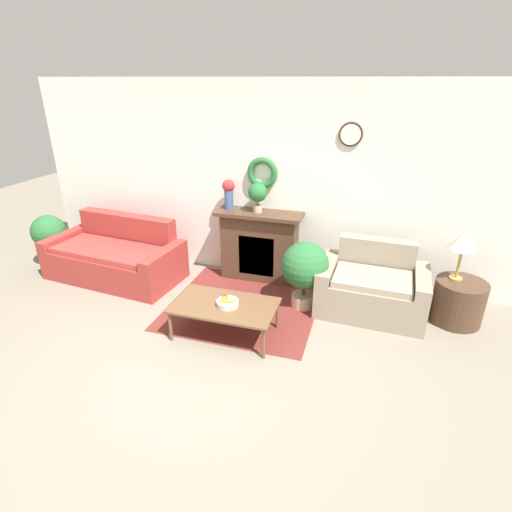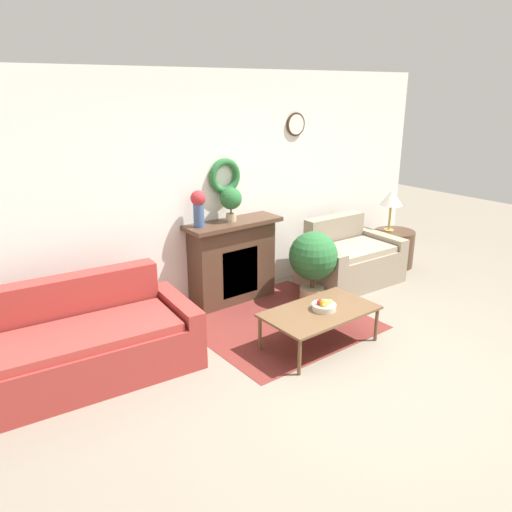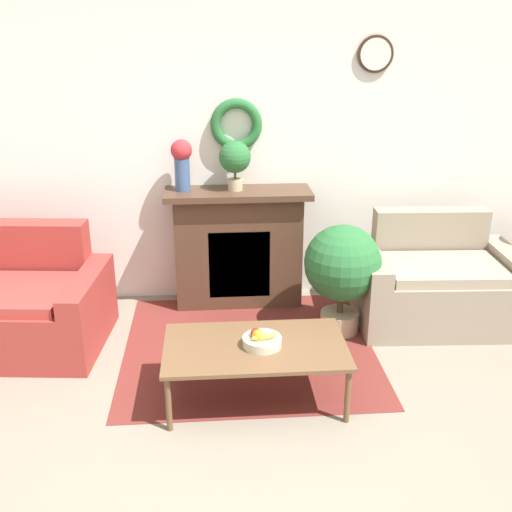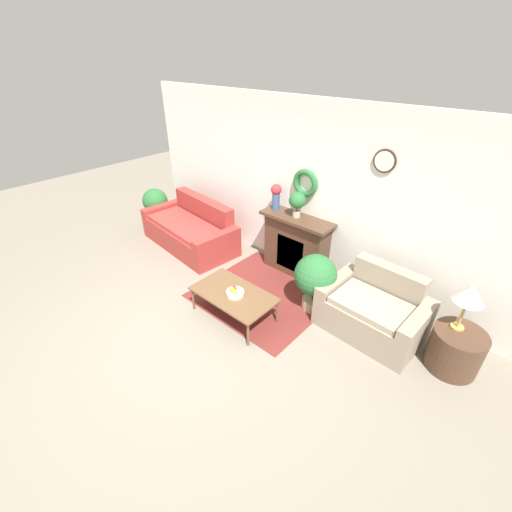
{
  "view_description": "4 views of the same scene",
  "coord_description": "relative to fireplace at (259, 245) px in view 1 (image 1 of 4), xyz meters",
  "views": [
    {
      "loc": [
        1.53,
        -2.78,
        2.69
      ],
      "look_at": [
        0.3,
        1.25,
        0.8
      ],
      "focal_mm": 28.0,
      "sensor_mm": 36.0,
      "label": 1
    },
    {
      "loc": [
        -3.19,
        -2.43,
        2.51
      ],
      "look_at": [
        -0.22,
        1.42,
        0.85
      ],
      "focal_mm": 35.0,
      "sensor_mm": 36.0,
      "label": 2
    },
    {
      "loc": [
        -0.16,
        -2.52,
        2.26
      ],
      "look_at": [
        0.12,
        1.21,
        0.82
      ],
      "focal_mm": 42.0,
      "sensor_mm": 36.0,
      "label": 3
    },
    {
      "loc": [
        2.77,
        -1.79,
        3.26
      ],
      "look_at": [
        0.13,
        1.18,
        0.82
      ],
      "focal_mm": 24.0,
      "sensor_mm": 36.0,
      "label": 4
    }
  ],
  "objects": [
    {
      "name": "potted_plant_floor_by_loveseat",
      "position": [
        0.76,
        -0.6,
        0.03
      ],
      "size": [
        0.59,
        0.59,
        0.87
      ],
      "color": "tan",
      "rests_on": "ground_plane"
    },
    {
      "name": "potted_plant_floor_by_couch",
      "position": [
        -3.19,
        -0.51,
        -0.0
      ],
      "size": [
        0.5,
        0.5,
        0.81
      ],
      "color": "tan",
      "rests_on": "ground_plane"
    },
    {
      "name": "coffee_table",
      "position": [
        0.03,
        -1.47,
        -0.15
      ],
      "size": [
        1.15,
        0.66,
        0.39
      ],
      "color": "brown",
      "rests_on": "ground_plane"
    },
    {
      "name": "loveseat_right",
      "position": [
        1.59,
        -0.44,
        -0.2
      ],
      "size": [
        1.32,
        0.92,
        0.85
      ],
      "rotation": [
        0.0,
        0.0,
        -0.05
      ],
      "color": "gray",
      "rests_on": "ground_plane"
    },
    {
      "name": "potted_plant_on_mantel",
      "position": [
        -0.02,
        -0.01,
        0.76
      ],
      "size": [
        0.26,
        0.26,
        0.4
      ],
      "color": "tan",
      "rests_on": "fireplace"
    },
    {
      "name": "wall_back",
      "position": [
        -0.05,
        0.21,
        0.84
      ],
      "size": [
        6.8,
        0.15,
        2.7
      ],
      "color": "white",
      "rests_on": "ground_plane"
    },
    {
      "name": "ground_plane",
      "position": [
        -0.05,
        -2.24,
        -0.51
      ],
      "size": [
        16.0,
        16.0,
        0.0
      ],
      "primitive_type": "plane",
      "color": "gray"
    },
    {
      "name": "fruit_bowl",
      "position": [
        0.07,
        -1.48,
        -0.08
      ],
      "size": [
        0.25,
        0.25,
        0.12
      ],
      "color": "beige",
      "rests_on": "coffee_table"
    },
    {
      "name": "vase_on_mantel_left",
      "position": [
        -0.45,
        0.01,
        0.74
      ],
      "size": [
        0.17,
        0.17,
        0.42
      ],
      "color": "#3D5684",
      "rests_on": "fireplace"
    },
    {
      "name": "side_table_by_loveseat",
      "position": [
        2.58,
        -0.41,
        -0.25
      ],
      "size": [
        0.58,
        0.58,
        0.53
      ],
      "color": "#4C3323",
      "rests_on": "ground_plane"
    },
    {
      "name": "floor_rug",
      "position": [
        0.03,
        -0.82,
        -0.51
      ],
      "size": [
        1.85,
        1.76,
        0.01
      ],
      "color": "maroon",
      "rests_on": "ground_plane"
    },
    {
      "name": "couch_left",
      "position": [
        -2.01,
        -0.56,
        -0.21
      ],
      "size": [
        2.0,
        1.11,
        0.86
      ],
      "rotation": [
        0.0,
        0.0,
        -0.1
      ],
      "color": "#9E332D",
      "rests_on": "ground_plane"
    },
    {
      "name": "fireplace",
      "position": [
        0.0,
        0.0,
        0.0
      ],
      "size": [
        1.2,
        0.41,
        1.01
      ],
      "color": "#4C3323",
      "rests_on": "ground_plane"
    },
    {
      "name": "table_lamp",
      "position": [
        2.51,
        -0.35,
        0.49
      ],
      "size": [
        0.32,
        0.32,
        0.6
      ],
      "color": "#B28E42",
      "rests_on": "side_table_by_loveseat"
    }
  ]
}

